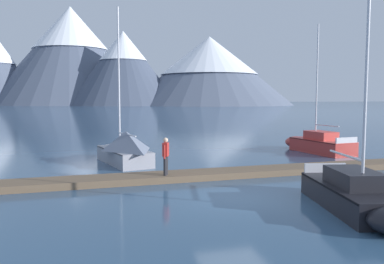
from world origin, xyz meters
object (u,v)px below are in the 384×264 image
object	(u,v)px
sailboat_mid_dock_port	(357,195)
sailboat_mid_dock_starboard	(316,143)
sailboat_second_berth	(123,148)
person_on_dock	(166,154)

from	to	relation	value
sailboat_mid_dock_port	sailboat_mid_dock_starboard	bearing A→B (deg)	62.43
sailboat_mid_dock_port	sailboat_mid_dock_starboard	world-z (taller)	sailboat_mid_dock_starboard
sailboat_second_berth	person_on_dock	bearing A→B (deg)	-76.17
sailboat_mid_dock_starboard	sailboat_second_berth	bearing A→B (deg)	-174.48
sailboat_second_berth	sailboat_mid_dock_starboard	world-z (taller)	sailboat_second_berth
sailboat_second_berth	person_on_dock	xyz separation A→B (m)	(1.38, -5.62, 0.38)
sailboat_mid_dock_starboard	person_on_dock	size ratio (longest dim) A/B	5.19
sailboat_mid_dock_port	sailboat_mid_dock_starboard	size ratio (longest dim) A/B	0.87
sailboat_second_berth	sailboat_mid_dock_port	size ratio (longest dim) A/B	1.18
sailboat_mid_dock_port	person_on_dock	xyz separation A→B (m)	(-5.18, 6.22, 0.72)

